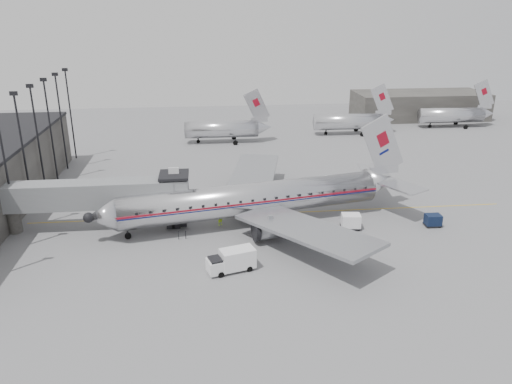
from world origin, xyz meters
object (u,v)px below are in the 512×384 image
at_px(airliner, 258,198).
at_px(service_van, 232,260).
at_px(baggage_cart_navy, 433,220).
at_px(ramp_worker, 220,218).
at_px(baggage_cart_white, 351,221).

bearing_deg(airliner, service_van, -119.86).
distance_m(baggage_cart_navy, ramp_worker, 25.33).
height_order(airliner, service_van, airliner).
distance_m(service_van, ramp_worker, 11.17).
distance_m(airliner, baggage_cart_white, 11.30).
distance_m(baggage_cart_white, ramp_worker, 15.46).
height_order(airliner, ramp_worker, airliner).
distance_m(baggage_cart_navy, baggage_cart_white, 9.92).
xyz_separation_m(airliner, ramp_worker, (-4.54, -0.36, -2.17)).
bearing_deg(baggage_cart_white, service_van, -142.66).
xyz_separation_m(baggage_cart_navy, ramp_worker, (-25.16, 2.96, 0.16)).
distance_m(service_van, baggage_cart_white, 16.88).
relative_size(airliner, ramp_worker, 20.58).
relative_size(airliner, baggage_cart_navy, 20.48).
relative_size(baggage_cart_white, ramp_worker, 1.30).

